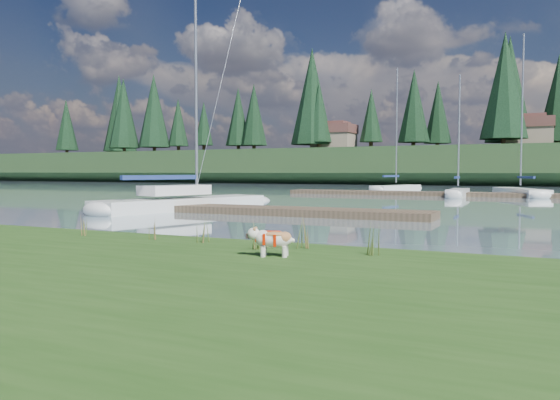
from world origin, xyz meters
The scene contains 24 objects.
ground centered at (0.00, 30.00, 0.00)m, with size 200.00×200.00×0.00m, color #809CAB.
bank centered at (0.00, -6.00, 0.17)m, with size 60.00×9.00×0.35m, color #284A18.
ridge centered at (0.00, 73.00, 2.50)m, with size 200.00×20.00×5.00m, color #1A3018.
bulldog centered at (3.31, -3.32, 0.66)m, with size 0.84×0.50×0.49m.
sailboat_main centered at (-7.57, 10.31, 0.42)m, with size 4.65×10.37×14.54m.
dock_near centered at (-4.00, 9.00, 0.15)m, with size 16.00×2.00×0.30m, color #4C3D2C.
dock_far centered at (2.00, 30.00, 0.15)m, with size 26.00×2.20×0.30m, color #4C3D2C.
sailboat_bg_1 centered at (-4.15, 38.17, 0.33)m, with size 3.56×7.61×11.25m.
sailboat_bg_2 centered at (2.17, 29.51, 0.34)m, with size 1.22×5.70×8.80m.
sailboat_bg_3 centered at (5.90, 32.84, 0.32)m, with size 4.64×8.13×11.95m.
weed_0 centered at (-0.05, -2.30, 0.56)m, with size 0.17×0.14×0.50m.
weed_1 centered at (1.17, -2.31, 0.58)m, with size 0.17×0.14×0.55m.
weed_2 centered at (3.42, -2.20, 0.63)m, with size 0.17×0.14×0.68m.
weed_3 centered at (-1.93, -2.46, 0.56)m, with size 0.17×0.14×0.50m.
weed_4 centered at (2.63, -2.72, 0.57)m, with size 0.17×0.14×0.51m.
weed_5 centered at (4.85, -2.48, 0.62)m, with size 0.17×0.14×0.65m.
mud_lip centered at (0.00, -1.60, 0.07)m, with size 60.00×0.50×0.14m, color #33281C.
conifer_0 centered at (-55.00, 67.00, 12.64)m, with size 5.72×5.72×14.15m.
conifer_1 centered at (-40.00, 71.00, 11.28)m, with size 4.40×4.40×11.30m.
conifer_2 centered at (-25.00, 68.00, 13.54)m, with size 6.60×6.60×16.05m.
conifer_3 centered at (-10.00, 72.00, 11.74)m, with size 4.84×4.84×12.25m.
conifer_4 centered at (3.00, 66.00, 13.09)m, with size 6.16×6.16×15.10m.
house_0 centered at (-22.00, 70.00, 7.31)m, with size 6.30×5.30×4.65m.
house_1 centered at (6.00, 71.00, 7.31)m, with size 6.30×5.30×4.65m.
Camera 1 is at (7.45, -11.73, 1.82)m, focal length 35.00 mm.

